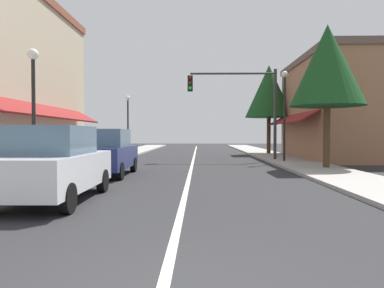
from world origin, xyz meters
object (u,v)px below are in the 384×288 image
traffic_signal_mast_arm (244,98)px  street_lamp_left_near (33,91)px  parked_car_nearest_left (54,164)px  parked_car_second_left (106,153)px  tree_right_far (269,91)px  street_lamp_right_mid (284,102)px  street_lamp_left_far (128,115)px  tree_right_near (327,66)px

traffic_signal_mast_arm → street_lamp_left_near: 12.43m
parked_car_nearest_left → parked_car_second_left: bearing=90.7°
tree_right_far → street_lamp_left_near: bearing=-123.4°
street_lamp_right_mid → street_lamp_left_far: street_lamp_right_mid is taller
parked_car_nearest_left → street_lamp_left_far: street_lamp_left_far is taller
parked_car_nearest_left → street_lamp_left_far: size_ratio=0.91×
parked_car_second_left → street_lamp_left_near: 3.44m
parked_car_second_left → street_lamp_right_mid: 10.46m
parked_car_nearest_left → street_lamp_right_mid: size_ratio=0.82×
traffic_signal_mast_arm → street_lamp_left_far: traffic_signal_mast_arm is taller
tree_right_near → parked_car_second_left: bearing=-165.4°
parked_car_second_left → tree_right_near: size_ratio=0.64×
parked_car_nearest_left → street_lamp_left_near: 4.33m
traffic_signal_mast_arm → street_lamp_left_near: size_ratio=1.24×
street_lamp_left_far → tree_right_near: tree_right_near is taller
tree_right_far → tree_right_near: bearing=-88.7°
street_lamp_left_near → street_lamp_left_far: size_ratio=0.96×
traffic_signal_mast_arm → tree_right_near: bearing=-59.4°
street_lamp_left_far → street_lamp_right_mid: bearing=-37.4°
street_lamp_right_mid → street_lamp_left_far: (-10.06, 7.69, -0.28)m
traffic_signal_mast_arm → parked_car_nearest_left: bearing=-115.1°
street_lamp_left_far → traffic_signal_mast_arm: bearing=-38.0°
street_lamp_right_mid → tree_right_far: size_ratio=0.73×
street_lamp_left_near → parked_car_second_left: bearing=47.7°
street_lamp_right_mid → tree_right_far: 8.30m
parked_car_nearest_left → traffic_signal_mast_arm: 14.39m
tree_right_near → tree_right_far: (-0.27, 11.84, 0.28)m
street_lamp_right_mid → tree_right_far: (0.71, 8.13, 1.51)m
traffic_signal_mast_arm → tree_right_near: size_ratio=0.84×
street_lamp_right_mid → parked_car_second_left: bearing=-143.3°
parked_car_second_left → street_lamp_right_mid: bearing=36.1°
street_lamp_left_far → tree_right_near: size_ratio=0.71×
parked_car_second_left → traffic_signal_mast_arm: size_ratio=0.77×
parked_car_second_left → street_lamp_right_mid: (8.15, 6.08, 2.47)m
traffic_signal_mast_arm → tree_right_near: 6.02m
street_lamp_left_near → tree_right_far: 19.54m
street_lamp_left_far → tree_right_near: (11.05, -11.39, 1.51)m
street_lamp_left_far → parked_car_second_left: bearing=-82.1°
tree_right_near → tree_right_far: 11.84m
parked_car_nearest_left → tree_right_far: tree_right_far is taller
parked_car_nearest_left → parked_car_second_left: (-0.12, 5.27, 0.00)m
street_lamp_left_far → street_lamp_left_near: bearing=-89.8°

